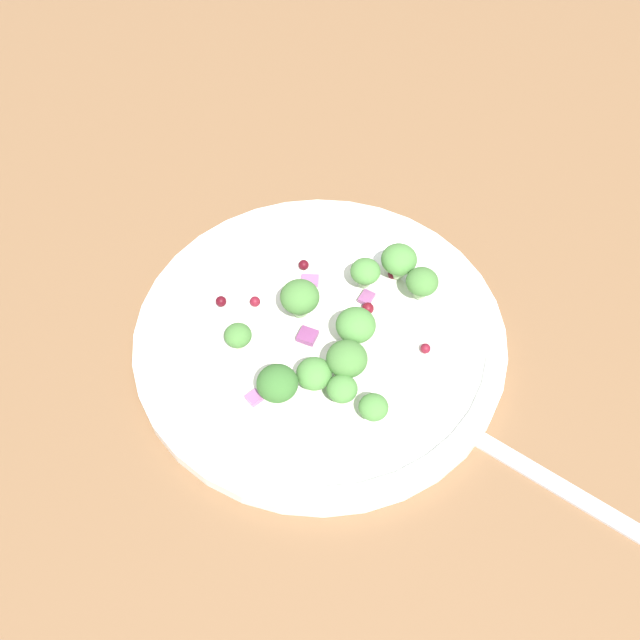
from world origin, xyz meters
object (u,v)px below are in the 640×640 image
object	(u,v)px
plate	(320,334)
broccoli_floret_0	(365,272)
broccoli_floret_1	(399,260)
fork	(521,463)
broccoli_floret_2	(422,282)

from	to	relation	value
plate	broccoli_floret_0	xyz separation A→B (cm)	(-5.29, 0.66, 2.40)
plate	broccoli_floret_1	distance (cm)	8.35
plate	fork	bearing A→B (deg)	86.03
broccoli_floret_0	broccoli_floret_2	distance (cm)	4.32
broccoli_floret_1	fork	distance (cm)	17.35
plate	broccoli_floret_2	size ratio (longest dim) A/B	11.15
broccoli_floret_1	broccoli_floret_2	size ratio (longest dim) A/B	1.13
broccoli_floret_1	fork	bearing A→B (deg)	58.87
plate	fork	distance (cm)	16.91
fork	plate	bearing A→B (deg)	-93.97
plate	broccoli_floret_2	xyz separation A→B (cm)	(-6.68, 4.75, 2.45)
broccoli_floret_0	broccoli_floret_2	xyz separation A→B (cm)	(-1.39, 4.09, 0.06)
plate	fork	size ratio (longest dim) A/B	1.48
plate	broccoli_floret_0	size ratio (longest dim) A/B	11.93
broccoli_floret_1	broccoli_floret_0	bearing A→B (deg)	-33.70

